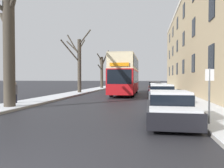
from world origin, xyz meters
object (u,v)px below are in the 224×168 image
(bare_tree_left_2, at_px, (102,70))
(pedestrian_left_sidewalk, at_px, (15,92))
(bare_tree_left_1, at_px, (79,62))
(street_sign_post, at_px, (209,93))
(parked_car_4, at_px, (155,87))
(parked_car_0, at_px, (170,108))
(parked_car_3, at_px, (156,89))
(double_decker_bus, at_px, (125,73))
(parked_car_2, at_px, (158,91))
(bare_tree_left_0, at_px, (9,45))
(parked_car_1, at_px, (162,96))

(bare_tree_left_2, xyz_separation_m, pedestrian_left_sidewalk, (-0.82, -25.16, -2.46))
(bare_tree_left_1, xyz_separation_m, street_sign_post, (10.84, -17.24, -2.57))
(parked_car_4, bearing_deg, parked_car_0, -90.00)
(parked_car_0, bearing_deg, parked_car_3, 90.00)
(double_decker_bus, xyz_separation_m, parked_car_2, (3.53, -4.15, -1.80))
(parked_car_3, bearing_deg, bare_tree_left_0, -123.88)
(double_decker_bus, bearing_deg, parked_car_3, 20.98)
(pedestrian_left_sidewalk, relative_size, street_sign_post, 0.72)
(double_decker_bus, relative_size, parked_car_4, 2.46)
(double_decker_bus, bearing_deg, parked_car_1, -69.83)
(pedestrian_left_sidewalk, bearing_deg, parked_car_1, 115.06)
(bare_tree_left_0, relative_size, bare_tree_left_2, 1.15)
(pedestrian_left_sidewalk, bearing_deg, double_decker_bus, 166.59)
(parked_car_0, height_order, parked_car_1, parked_car_1)
(parked_car_3, bearing_deg, pedestrian_left_sidewalk, -129.78)
(bare_tree_left_1, height_order, parked_car_3, bare_tree_left_1)
(street_sign_post, bearing_deg, bare_tree_left_0, 162.24)
(bare_tree_left_0, relative_size, double_decker_bus, 0.80)
(pedestrian_left_sidewalk, bearing_deg, bare_tree_left_0, 42.20)
(double_decker_bus, height_order, parked_car_2, double_decker_bus)
(parked_car_0, xyz_separation_m, parked_car_4, (-0.00, 23.05, 0.03))
(double_decker_bus, xyz_separation_m, parked_car_1, (3.53, -9.62, -1.79))
(bare_tree_left_2, height_order, double_decker_bus, bare_tree_left_2)
(bare_tree_left_0, distance_m, parked_car_3, 17.18)
(parked_car_0, distance_m, pedestrian_left_sidewalk, 11.18)
(bare_tree_left_2, distance_m, parked_car_2, 20.84)
(parked_car_1, bearing_deg, double_decker_bus, 110.17)
(bare_tree_left_2, xyz_separation_m, parked_car_3, (9.36, -12.93, -2.75))
(bare_tree_left_0, xyz_separation_m, parked_car_3, (9.39, 13.99, -3.36))
(bare_tree_left_0, bearing_deg, double_decker_bus, 65.12)
(street_sign_post, bearing_deg, parked_car_2, 96.68)
(parked_car_4, height_order, pedestrian_left_sidewalk, pedestrian_left_sidewalk)
(bare_tree_left_0, bearing_deg, parked_car_1, 17.79)
(bare_tree_left_2, xyz_separation_m, parked_car_0, (9.36, -29.77, -2.72))
(bare_tree_left_1, relative_size, pedestrian_left_sidewalk, 4.66)
(street_sign_post, bearing_deg, parked_car_1, 102.19)
(parked_car_1, bearing_deg, bare_tree_left_0, -162.21)
(parked_car_3, xyz_separation_m, pedestrian_left_sidewalk, (-10.18, -12.23, 0.29))
(parked_car_2, bearing_deg, parked_car_1, -90.00)
(parked_car_1, bearing_deg, parked_car_0, -90.00)
(parked_car_1, xyz_separation_m, parked_car_4, (-0.00, 17.18, -0.02))
(parked_car_3, distance_m, parked_car_4, 6.20)
(pedestrian_left_sidewalk, height_order, street_sign_post, street_sign_post)
(double_decker_bus, distance_m, parked_car_4, 8.54)
(bare_tree_left_1, distance_m, parked_car_2, 11.30)
(bare_tree_left_1, bearing_deg, parked_car_4, 34.12)
(double_decker_bus, height_order, pedestrian_left_sidewalk, double_decker_bus)
(parked_car_1, relative_size, parked_car_3, 1.04)
(bare_tree_left_0, distance_m, bare_tree_left_2, 26.92)
(parked_car_4, bearing_deg, parked_car_2, -90.00)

